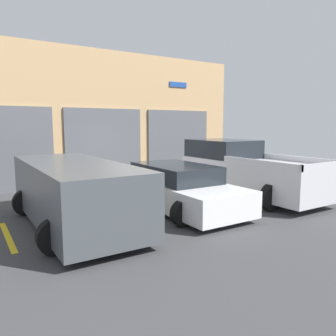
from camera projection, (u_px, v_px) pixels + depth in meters
The scene contains 9 objects.
ground_plane at pixel (145, 196), 10.83m from camera, with size 28.00×28.00×0.00m, color #3D3D3F.
shophouse_building at pixel (106, 119), 13.24m from camera, with size 12.08×0.68×5.25m.
pickup_truck at pixel (245, 170), 10.85m from camera, with size 2.46×5.06×1.81m.
sedan_white at pixel (177, 188), 9.15m from camera, with size 2.18×4.51×1.24m.
sedan_side at pixel (74, 191), 7.58m from camera, with size 2.30×4.99×1.49m.
parking_stripe_far_left at pixel (8, 236), 6.91m from camera, with size 0.12×2.20×0.01m, color gold.
parking_stripe_left at pixel (131, 216), 8.44m from camera, with size 0.12×2.20×0.01m, color gold.
parking_stripe_centre at pixel (217, 202), 9.97m from camera, with size 0.12×2.20×0.01m, color gold.
parking_stripe_right at pixel (280, 192), 11.50m from camera, with size 0.12×2.20×0.01m, color gold.
Camera 1 is at (-5.03, -9.39, 2.35)m, focal length 35.00 mm.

